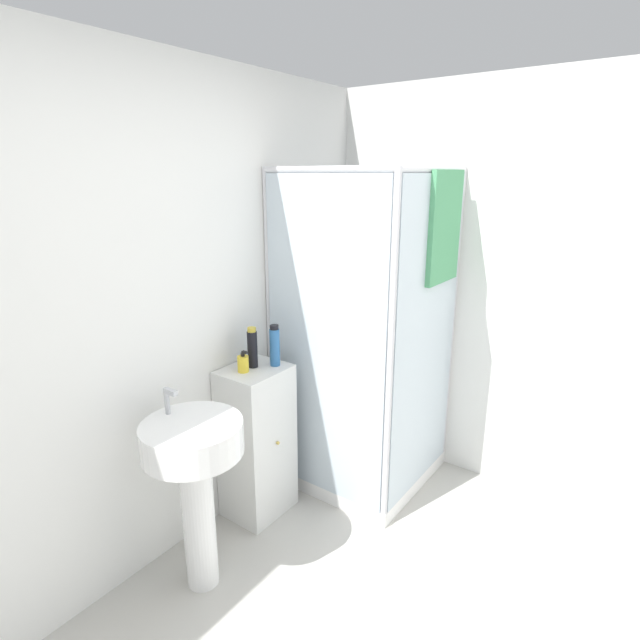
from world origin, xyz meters
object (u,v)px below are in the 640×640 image
sink (195,467)px  shampoo_bottle_tall_black (252,348)px  soap_dispenser (243,363)px  shampoo_bottle_blue (275,346)px

sink → shampoo_bottle_tall_black: size_ratio=4.36×
soap_dispenser → shampoo_bottle_blue: size_ratio=0.51×
shampoo_bottle_tall_black → sink: bearing=-162.9°
soap_dispenser → shampoo_bottle_blue: (0.18, -0.08, 0.07)m
soap_dispenser → shampoo_bottle_tall_black: 0.11m
soap_dispenser → shampoo_bottle_tall_black: bearing=4.9°
sink → shampoo_bottle_tall_black: (0.60, 0.18, 0.38)m
soap_dispenser → shampoo_bottle_tall_black: size_ratio=0.53×
sink → soap_dispenser: (0.52, 0.18, 0.31)m
sink → shampoo_bottle_blue: shampoo_bottle_blue is taller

